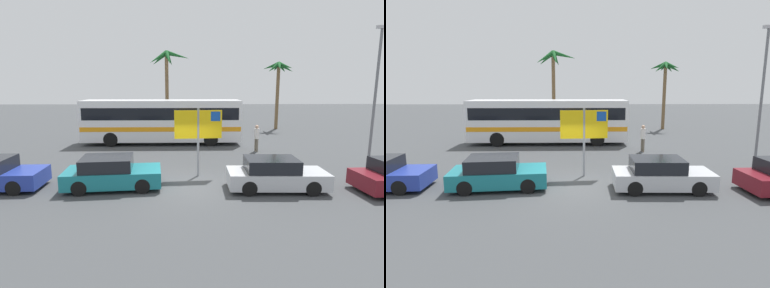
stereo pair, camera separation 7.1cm
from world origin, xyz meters
TOP-DOWN VIEW (x-y plane):
  - ground at (0.00, 0.00)m, footprint 120.00×120.00m
  - bus_front_coach at (-1.92, 10.20)m, footprint 11.30×2.69m
  - ferry_sign at (0.41, 1.58)m, footprint 2.20×0.23m
  - car_silver at (3.41, -0.50)m, footprint 4.01×1.80m
  - car_teal at (-3.29, -0.09)m, footprint 4.07×2.24m
  - pedestrian_near_sign at (4.38, 7.09)m, footprint 0.32×0.32m
  - lamp_post_left_side at (9.85, 3.82)m, footprint 0.56×0.20m
  - palm_tree_seaside at (-1.84, 16.21)m, footprint 3.64×3.81m
  - palm_tree_inland at (8.77, 17.77)m, footprint 2.92×3.03m

SIDE VIEW (x-z plane):
  - ground at x=0.00m, z-range 0.00..0.00m
  - car_silver at x=3.41m, z-range -0.03..1.30m
  - car_teal at x=-3.29m, z-range -0.03..1.30m
  - pedestrian_near_sign at x=4.38m, z-range 0.16..1.88m
  - bus_front_coach at x=-1.92m, z-range 0.20..3.37m
  - ferry_sign at x=0.41m, z-range 0.73..3.93m
  - lamp_post_left_side at x=9.85m, z-range 0.33..7.56m
  - palm_tree_inland at x=8.77m, z-range 2.04..8.50m
  - palm_tree_seaside at x=-1.84m, z-range 2.16..9.46m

